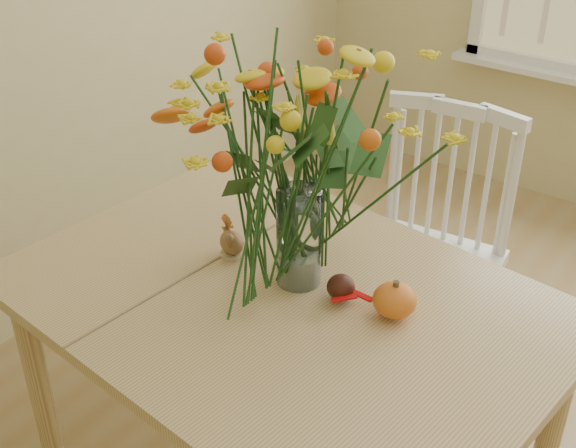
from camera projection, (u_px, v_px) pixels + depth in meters
The scene contains 6 objects.
dining_table at pixel (284, 323), 2.13m from camera, with size 1.57×1.20×0.78m.
windsor_chair at pixel (435, 238), 2.72m from camera, with size 0.52×0.50×1.02m.
flower_vase at pixel (300, 143), 1.92m from camera, with size 0.59×0.59×0.70m.
pumpkin at pixel (394, 302), 1.99m from camera, with size 0.12×0.12×0.09m, color #EC571B.
turkey_figurine at pixel (232, 243), 2.23m from camera, with size 0.10×0.09×0.11m.
dark_gourd at pixel (341, 288), 2.06m from camera, with size 0.13×0.09×0.07m.
Camera 1 is at (0.33, -1.49, 2.05)m, focal length 48.00 mm.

